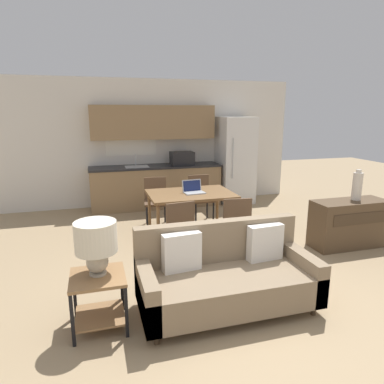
% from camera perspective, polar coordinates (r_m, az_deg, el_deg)
% --- Properties ---
extents(ground_plane, '(20.00, 20.00, 0.00)m').
position_cam_1_polar(ground_plane, '(3.71, 7.00, -19.75)').
color(ground_plane, '#9E8460').
extents(wall_back, '(6.40, 0.07, 2.70)m').
position_cam_1_polar(wall_back, '(7.61, -6.64, 8.15)').
color(wall_back, silver).
rests_on(wall_back, ground_plane).
extents(kitchen_counter, '(2.77, 0.65, 2.15)m').
position_cam_1_polar(kitchen_counter, '(7.38, -6.00, 4.02)').
color(kitchen_counter, '#8E704C').
rests_on(kitchen_counter, ground_plane).
extents(refrigerator, '(0.73, 0.75, 1.91)m').
position_cam_1_polar(refrigerator, '(7.78, 7.24, 5.28)').
color(refrigerator, white).
rests_on(refrigerator, ground_plane).
extents(dining_table, '(1.34, 0.93, 0.76)m').
position_cam_1_polar(dining_table, '(5.46, -0.22, -0.82)').
color(dining_table, brown).
rests_on(dining_table, ground_plane).
extents(couch, '(1.81, 0.80, 0.87)m').
position_cam_1_polar(couch, '(3.69, 5.55, -13.78)').
color(couch, '#3D2D1E').
rests_on(couch, ground_plane).
extents(side_table, '(0.50, 0.50, 0.53)m').
position_cam_1_polar(side_table, '(3.46, -15.30, -15.83)').
color(side_table, olive).
rests_on(side_table, ground_plane).
extents(table_lamp, '(0.39, 0.39, 0.51)m').
position_cam_1_polar(table_lamp, '(3.29, -15.71, -7.94)').
color(table_lamp, '#B2A893').
rests_on(table_lamp, side_table).
extents(credenza, '(1.15, 0.45, 0.72)m').
position_cam_1_polar(credenza, '(5.73, 24.63, -4.79)').
color(credenza, brown).
rests_on(credenza, ground_plane).
extents(vase, '(0.14, 0.14, 0.46)m').
position_cam_1_polar(vase, '(5.69, 25.82, 0.93)').
color(vase, beige).
rests_on(vase, credenza).
extents(dining_chair_near_left, '(0.47, 0.47, 0.86)m').
position_cam_1_polar(dining_chair_near_left, '(4.69, -2.50, -5.84)').
color(dining_chair_near_left, brown).
rests_on(dining_chair_near_left, ground_plane).
extents(dining_chair_near_right, '(0.47, 0.47, 0.86)m').
position_cam_1_polar(dining_chair_near_right, '(4.92, 7.12, -5.01)').
color(dining_chair_near_right, brown).
rests_on(dining_chair_near_right, ground_plane).
extents(dining_chair_far_right, '(0.43, 0.43, 0.86)m').
position_cam_1_polar(dining_chair_far_right, '(6.39, 1.43, -0.64)').
color(dining_chair_far_right, brown).
rests_on(dining_chair_far_right, ground_plane).
extents(dining_chair_far_left, '(0.47, 0.47, 0.86)m').
position_cam_1_polar(dining_chair_far_left, '(6.20, -6.05, -1.15)').
color(dining_chair_far_left, brown).
rests_on(dining_chair_far_left, ground_plane).
extents(laptop, '(0.34, 0.28, 0.20)m').
position_cam_1_polar(laptop, '(5.45, 0.21, 0.40)').
color(laptop, '#B7BABC').
rests_on(laptop, dining_table).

